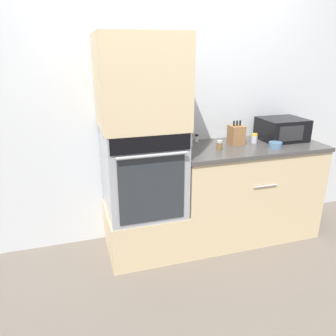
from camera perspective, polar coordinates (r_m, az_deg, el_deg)
ground_plane at (r=2.91m, az=3.87°, el=-15.94°), size 12.00×12.00×0.00m
wall_back at (r=2.99m, az=0.05°, el=11.21°), size 8.00×0.05×2.50m
oven_cabinet_base at (r=2.96m, az=-4.12°, el=-10.59°), size 0.65×0.60×0.40m
wall_oven at (r=2.72m, az=-4.39°, el=-0.32°), size 0.62×0.64×0.72m
oven_cabinet_upper at (r=2.57m, az=-4.83°, el=14.75°), size 0.65×0.60×0.70m
counter_unit at (r=3.18m, az=13.27°, el=-3.83°), size 1.34×0.63×0.90m
microwave at (r=3.27m, az=19.22°, el=6.40°), size 0.40×0.35×0.20m
knife_block at (r=3.02m, az=11.80°, el=5.70°), size 0.12×0.13×0.21m
bowl at (r=3.00m, az=18.18°, el=3.84°), size 0.11×0.11×0.05m
condiment_jar_near at (r=2.81m, az=8.95°, el=3.91°), size 0.05×0.05×0.08m
condiment_jar_mid at (r=3.04m, az=4.98°, el=5.18°), size 0.04×0.04×0.07m
condiment_jar_far at (r=3.10m, az=14.79°, el=5.00°), size 0.06×0.06×0.09m
condiment_jar_back at (r=2.89m, az=3.94°, el=4.83°), size 0.04×0.04×0.11m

